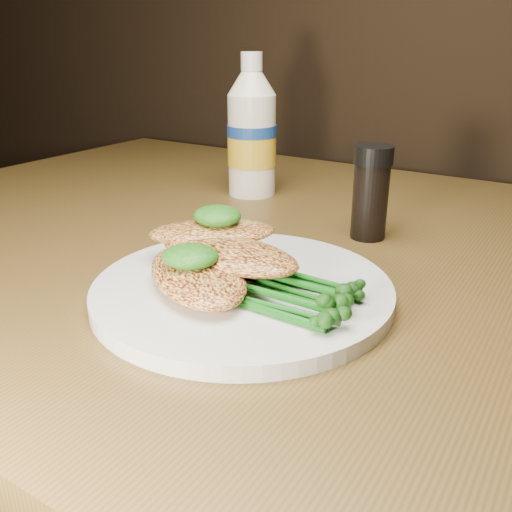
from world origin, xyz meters
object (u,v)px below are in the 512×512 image
Objects in this scene: dining_table at (285,492)px; mayo_bottle at (252,126)px; plate at (242,290)px; pepper_grinder at (371,193)px.

mayo_bottle is at bearing 135.96° from dining_table.
pepper_grinder reaches higher than plate.
dining_table is at bearing -144.17° from pepper_grinder.
mayo_bottle is at bearing 121.32° from plate.
pepper_grinder is at bearing 35.83° from dining_table.
plate is 2.51× the size of pepper_grinder.
dining_table is 11.47× the size of pepper_grinder.
mayo_bottle is 1.86× the size of pepper_grinder.
plate is 0.35m from mayo_bottle.
plate reaches higher than dining_table.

